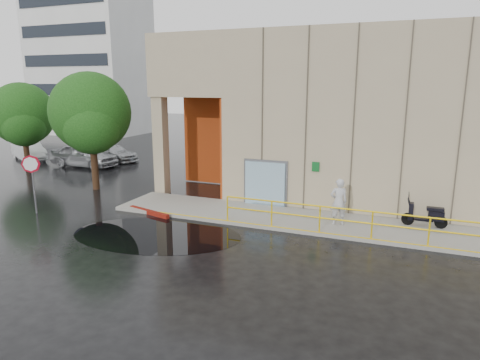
% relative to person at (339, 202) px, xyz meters
% --- Properties ---
extents(ground, '(120.00, 120.00, 0.00)m').
position_rel_person_xyz_m(ground, '(-3.80, -4.29, -1.08)').
color(ground, black).
rests_on(ground, ground).
extents(sidewalk, '(20.00, 3.00, 0.15)m').
position_rel_person_xyz_m(sidewalk, '(0.20, 0.21, -1.01)').
color(sidewalk, gray).
rests_on(sidewalk, ground).
extents(building, '(20.00, 10.17, 8.00)m').
position_rel_person_xyz_m(building, '(1.30, 6.70, 3.12)').
color(building, tan).
rests_on(building, ground).
extents(guardrail, '(9.56, 0.06, 1.03)m').
position_rel_person_xyz_m(guardrail, '(0.45, -1.14, -0.40)').
color(guardrail, yellow).
rests_on(guardrail, sidewalk).
extents(distant_building, '(12.00, 8.08, 15.00)m').
position_rel_person_xyz_m(distant_building, '(-31.80, 23.69, 6.42)').
color(distant_building, silver).
rests_on(distant_building, ground).
extents(person, '(0.80, 0.67, 1.87)m').
position_rel_person_xyz_m(person, '(0.00, 0.00, 0.00)').
color(person, silver).
rests_on(person, sidewalk).
extents(scooter, '(1.69, 0.56, 1.30)m').
position_rel_person_xyz_m(scooter, '(3.22, 0.97, -0.19)').
color(scooter, black).
rests_on(scooter, sidewalk).
extents(stop_sign, '(0.68, 0.47, 2.62)m').
position_rel_person_xyz_m(stop_sign, '(-12.80, -2.98, 0.82)').
color(stop_sign, '#595A5E').
rests_on(stop_sign, ground).
extents(red_curb, '(2.36, 0.82, 0.18)m').
position_rel_person_xyz_m(red_curb, '(-8.06, -1.22, -0.99)').
color(red_curb, maroon).
rests_on(red_curb, ground).
extents(puddle, '(7.16, 5.10, 0.01)m').
position_rel_person_xyz_m(puddle, '(-6.31, -3.35, -1.08)').
color(puddle, black).
rests_on(puddle, ground).
extents(car_a, '(4.79, 1.94, 1.63)m').
position_rel_person_xyz_m(car_a, '(-18.36, 6.48, -0.27)').
color(car_a, '#ABAEB2').
rests_on(car_a, ground).
extents(car_b, '(4.64, 3.53, 1.46)m').
position_rel_person_xyz_m(car_b, '(-24.17, 7.13, -0.35)').
color(car_b, silver).
rests_on(car_b, ground).
extents(car_c, '(4.53, 2.37, 1.25)m').
position_rel_person_xyz_m(car_c, '(-18.05, 9.06, -0.46)').
color(car_c, '#979A9E').
rests_on(car_c, ground).
extents(tree_near, '(4.20, 4.22, 6.27)m').
position_rel_person_xyz_m(tree_near, '(-13.18, 1.45, 2.92)').
color(tree_near, black).
rests_on(tree_near, ground).
extents(tree_far, '(4.11, 4.11, 5.73)m').
position_rel_person_xyz_m(tree_far, '(-21.35, 4.42, 2.43)').
color(tree_far, black).
rests_on(tree_far, ground).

